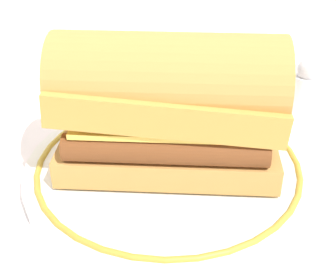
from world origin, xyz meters
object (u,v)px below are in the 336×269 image
object	(u,v)px
sausage_sandwich	(168,104)
salt_shaker	(305,86)
plate	(168,167)
butter_knife	(167,74)

from	to	relation	value
sausage_sandwich	salt_shaker	world-z (taller)	sausage_sandwich
plate	salt_shaker	xyz separation A→B (m)	(0.18, 0.10, 0.03)
butter_knife	salt_shaker	bearing A→B (deg)	-40.25
salt_shaker	butter_knife	xyz separation A→B (m)	(-0.15, 0.12, -0.03)
plate	salt_shaker	world-z (taller)	salt_shaker
plate	butter_knife	xyz separation A→B (m)	(0.04, 0.22, -0.00)
plate	salt_shaker	size ratio (longest dim) A/B	4.13
sausage_sandwich	butter_knife	distance (m)	0.24
plate	salt_shaker	distance (m)	0.21
salt_shaker	sausage_sandwich	bearing A→B (deg)	-151.79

